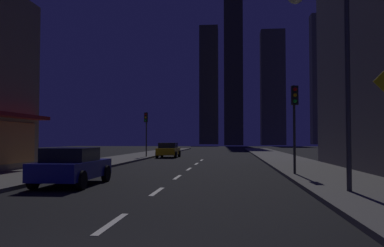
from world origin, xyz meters
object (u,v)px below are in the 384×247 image
at_px(car_parked_far, 168,150).
at_px(street_lamp_right, 321,37).
at_px(traffic_light_far_left, 146,124).
at_px(car_parked_near, 72,166).
at_px(fire_hydrant_far_left, 91,161).
at_px(traffic_light_near_right, 295,109).

xyz_separation_m(car_parked_far, street_lamp_right, (8.98, -25.89, 4.33)).
distance_m(traffic_light_far_left, street_lamp_right, 26.73).
bearing_deg(car_parked_far, traffic_light_far_left, -140.86).
bearing_deg(car_parked_near, street_lamp_right, -12.01).
bearing_deg(traffic_light_far_left, fire_hydrant_far_left, -91.65).
height_order(fire_hydrant_far_left, street_lamp_right, street_lamp_right).
relative_size(car_parked_far, traffic_light_far_left, 1.01).
bearing_deg(car_parked_near, fire_hydrant_far_left, 105.01).
bearing_deg(car_parked_near, traffic_light_far_left, 94.84).
distance_m(car_parked_far, traffic_light_near_right, 21.76).
bearing_deg(fire_hydrant_far_left, traffic_light_near_right, -20.28).
bearing_deg(street_lamp_right, traffic_light_near_right, 88.90).
xyz_separation_m(car_parked_near, fire_hydrant_far_left, (-2.30, 8.57, -0.29)).
xyz_separation_m(traffic_light_near_right, street_lamp_right, (-0.12, -6.27, 1.87)).
bearing_deg(traffic_light_far_left, car_parked_near, -85.16).
relative_size(fire_hydrant_far_left, traffic_light_near_right, 0.16).
relative_size(traffic_light_near_right, traffic_light_far_left, 1.00).
bearing_deg(traffic_light_far_left, street_lamp_right, -65.92).
height_order(car_parked_near, traffic_light_far_left, traffic_light_far_left).
xyz_separation_m(car_parked_near, car_parked_far, (0.00, 23.98, 0.00)).
xyz_separation_m(fire_hydrant_far_left, street_lamp_right, (11.28, -10.49, 4.61)).
relative_size(car_parked_far, traffic_light_near_right, 1.01).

